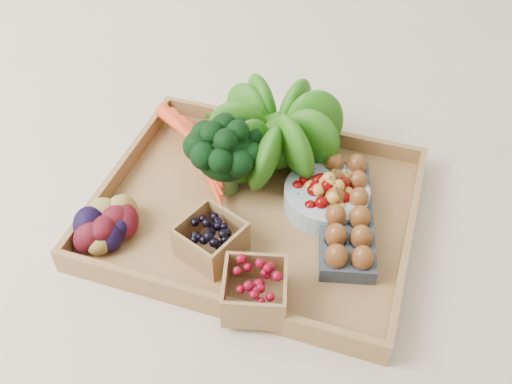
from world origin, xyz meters
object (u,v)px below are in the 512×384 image
(tray, at_px, (256,212))
(egg_carton, at_px, (345,218))
(cherry_bowl, at_px, (326,198))
(broccoli, at_px, (227,166))

(tray, xyz_separation_m, egg_carton, (0.16, 0.02, 0.02))
(egg_carton, bearing_deg, cherry_bowl, 128.97)
(cherry_bowl, bearing_deg, tray, -157.17)
(cherry_bowl, height_order, egg_carton, cherry_bowl)
(tray, xyz_separation_m, cherry_bowl, (0.12, 0.05, 0.03))
(tray, height_order, broccoli, broccoli)
(tray, bearing_deg, broccoli, 151.76)
(broccoli, bearing_deg, egg_carton, -4.96)
(broccoli, bearing_deg, tray, -28.24)
(broccoli, relative_size, cherry_bowl, 0.94)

